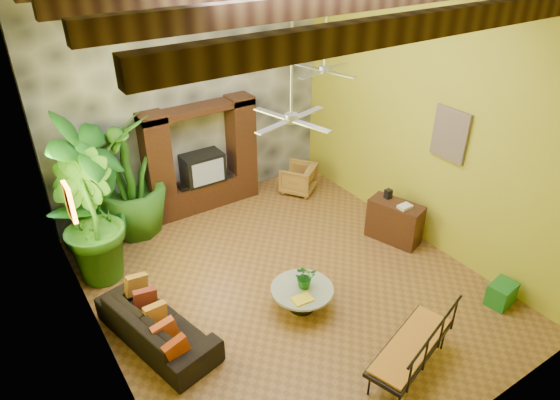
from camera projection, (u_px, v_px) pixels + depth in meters
ground at (285, 283)px, 8.67m from camera, size 7.00×7.00×0.00m
back_wall at (188, 90)px, 9.92m from camera, size 6.00×0.02×5.00m
left_wall at (79, 210)px, 5.98m from camera, size 0.02×7.00×5.00m
right_wall at (427, 112)px, 8.82m from camera, size 0.02×7.00×5.00m
stone_accent_wall at (189, 90)px, 9.88m from camera, size 5.98×0.10×4.98m
entertainment_center at (202, 166)px, 10.44m from camera, size 2.40×0.55×2.30m
ceiling_fan_front at (291, 104)px, 6.56m from camera, size 1.28×1.28×1.86m
ceiling_fan_back at (325, 58)px, 8.57m from camera, size 1.28×1.28×1.86m
wall_art_mask at (69, 202)px, 6.92m from camera, size 0.06×0.32×0.55m
wall_art_painting at (450, 134)px, 8.47m from camera, size 0.06×0.70×0.90m
sofa at (157, 324)px, 7.38m from camera, size 1.30×2.24×0.62m
wicker_armchair at (298, 178)px, 11.30m from camera, size 0.98×0.99×0.66m
tall_plant_a at (93, 191)px, 8.58m from camera, size 1.76×1.78×2.83m
tall_plant_b at (88, 220)px, 8.30m from camera, size 1.39×1.53×2.29m
tall_plant_c at (128, 177)px, 9.46m from camera, size 1.84×1.84×2.44m
coffee_table at (302, 295)px, 8.01m from camera, size 1.00×1.00×0.40m
centerpiece_plant at (305, 277)px, 7.88m from camera, size 0.42×0.39×0.39m
yellow_tray at (302, 299)px, 7.68m from camera, size 0.32×0.24×0.03m
iron_bench at (415, 347)px, 6.71m from camera, size 1.72×1.06×0.57m
side_console at (395, 222)px, 9.60m from camera, size 0.75×1.11×0.81m
green_bin at (501, 294)px, 8.12m from camera, size 0.49×0.40×0.39m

